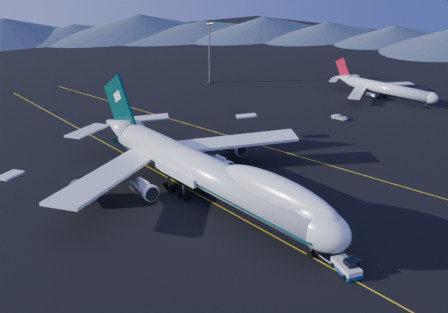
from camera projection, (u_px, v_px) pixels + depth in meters
ground at (206, 199)px, 96.91m from camera, size 500.00×500.00×0.00m
taxiway_line_main at (206, 199)px, 96.90m from camera, size 0.25×220.00×0.01m
taxiway_line_side at (278, 150)px, 121.99m from camera, size 28.08×198.09×0.01m
boeing_747 at (206, 171)px, 94.81m from camera, size 59.62×72.43×19.37m
pushback_tug at (346, 268)px, 73.87m from camera, size 4.17×5.63×2.20m
second_jet at (383, 88)px, 167.47m from camera, size 35.30×39.88×11.35m
service_van at (340, 117)px, 145.60m from camera, size 2.95×5.11×1.34m
floodlight_mast at (209, 53)px, 185.71m from camera, size 2.79×2.09×22.58m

